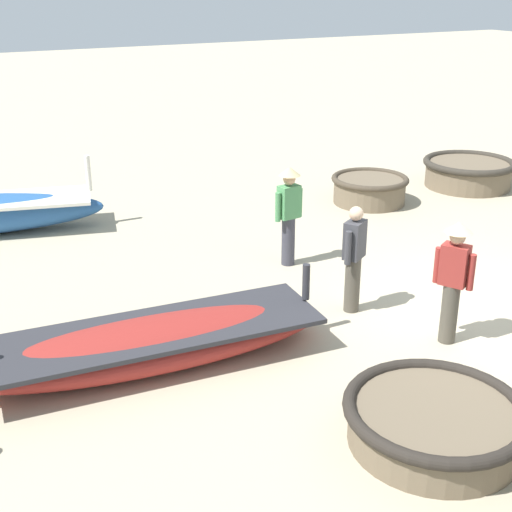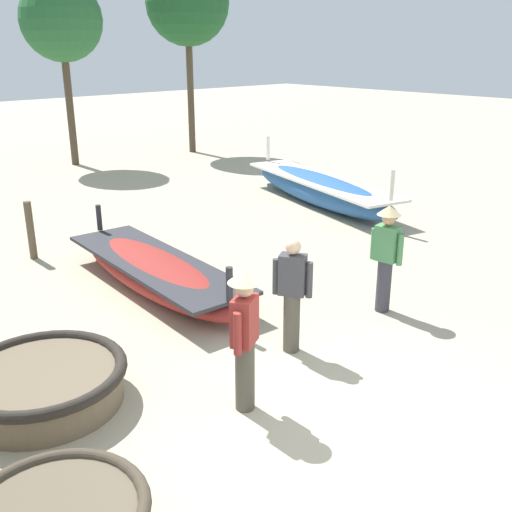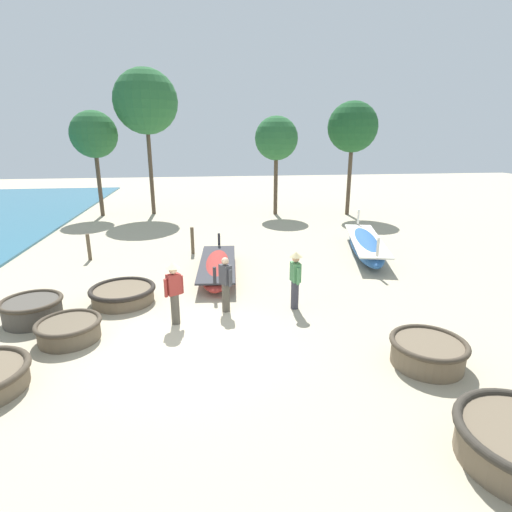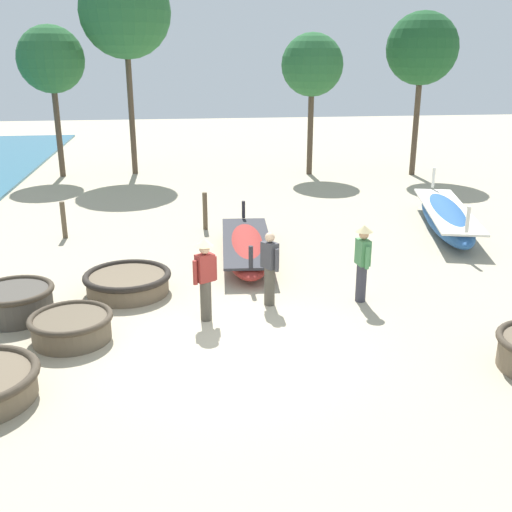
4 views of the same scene
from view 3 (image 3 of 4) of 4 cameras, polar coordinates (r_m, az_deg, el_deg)
The scene contains 16 objects.
ground_plane at distance 9.94m, azimuth -9.49°, elevation -11.76°, with size 80.00×80.00×0.00m, color tan.
coracle_weathered at distance 12.41m, azimuth -18.49°, elevation -5.12°, with size 1.91×1.91×0.48m.
coracle_front_right at distance 12.12m, azimuth -29.33°, elevation -6.64°, with size 1.56×1.56×0.63m.
coracle_far_right at distance 10.70m, azimuth -25.15°, elevation -9.46°, with size 1.52×1.52×0.49m.
coracle_front_left at distance 9.48m, azimuth 23.34°, elevation -12.38°, with size 1.62×1.62×0.58m.
long_boat_blue_hull at distance 17.12m, azimuth 15.36°, elevation 1.59°, with size 2.59×5.97×1.37m.
long_boat_red_hull at distance 14.07m, azimuth -5.52°, elevation -1.58°, with size 1.54×4.69×1.00m.
fisherman_by_coracle at distance 10.44m, azimuth -11.63°, elevation -4.66°, with size 0.48×0.36×1.67m.
fisherman_hauling at distance 11.17m, azimuth 5.64°, elevation -2.93°, with size 0.36×0.53×1.67m.
fisherman_standing_right at distance 11.01m, azimuth -4.37°, elevation -3.87°, with size 0.36×0.47×1.57m.
mooring_post_inland at distance 16.95m, azimuth -22.77°, elevation 1.18°, with size 0.14×0.14×1.05m, color brown.
mooring_post_mid_beach at distance 16.69m, azimuth -9.07°, elevation 2.19°, with size 0.14×0.14×1.12m, color brown.
tree_rightmost at distance 25.93m, azimuth -22.16°, elevation 15.73°, with size 2.69×2.69×6.13m.
tree_leftmost at distance 25.70m, azimuth -15.49°, elevation 20.46°, with size 3.72×3.72×8.48m.
tree_tall_back at distance 25.21m, azimuth 13.64°, elevation 17.42°, with size 2.92×2.92×6.66m.
tree_left_mid at distance 24.69m, azimuth 2.92°, elevation 16.38°, with size 2.56×2.56×5.84m.
Camera 3 is at (0.43, -8.74, 4.72)m, focal length 28.00 mm.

